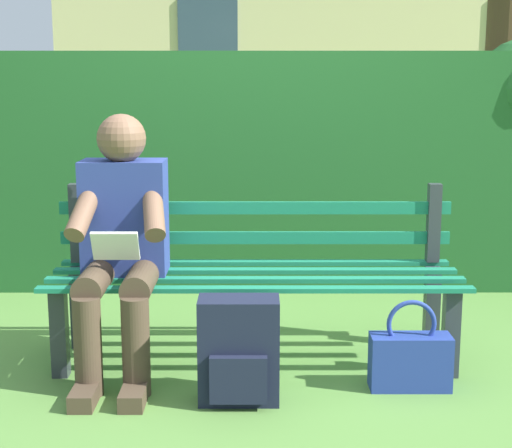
# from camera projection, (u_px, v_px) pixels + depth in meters

# --- Properties ---
(ground) EXTENTS (60.00, 60.00, 0.00)m
(ground) POSITION_uv_depth(u_px,v_px,m) (256.00, 360.00, 3.69)
(ground) COLOR #517F38
(park_bench) EXTENTS (1.89, 0.54, 0.81)m
(park_bench) POSITION_uv_depth(u_px,v_px,m) (256.00, 273.00, 3.68)
(park_bench) COLOR #2D3338
(park_bench) RESTS_ON ground
(person_seated) EXTENTS (0.44, 0.73, 1.15)m
(person_seated) POSITION_uv_depth(u_px,v_px,m) (122.00, 239.00, 3.48)
(person_seated) COLOR navy
(person_seated) RESTS_ON ground
(hedge_backdrop) EXTENTS (4.96, 0.74, 1.54)m
(hedge_backdrop) POSITION_uv_depth(u_px,v_px,m) (286.00, 163.00, 5.00)
(hedge_backdrop) COLOR #1E5123
(hedge_backdrop) RESTS_ON ground
(backpack) EXTENTS (0.33, 0.24, 0.44)m
(backpack) POSITION_uv_depth(u_px,v_px,m) (240.00, 352.00, 3.19)
(backpack) COLOR #191E33
(backpack) RESTS_ON ground
(handbag) EXTENTS (0.34, 0.13, 0.39)m
(handbag) POSITION_uv_depth(u_px,v_px,m) (411.00, 359.00, 3.34)
(handbag) COLOR navy
(handbag) RESTS_ON ground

